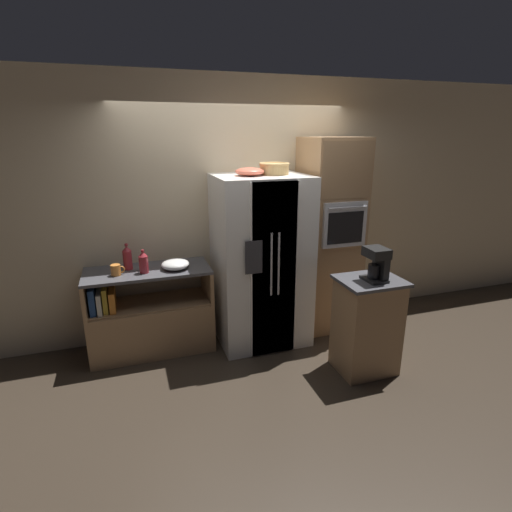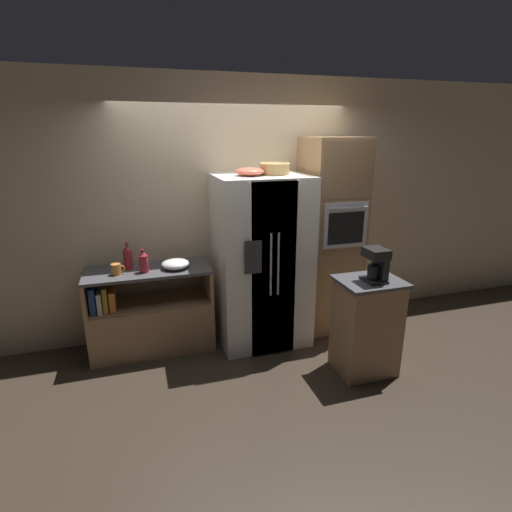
% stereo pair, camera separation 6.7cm
% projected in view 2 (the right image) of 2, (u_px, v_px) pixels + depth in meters
% --- Properties ---
extents(ground_plane, '(20.00, 20.00, 0.00)m').
position_uv_depth(ground_plane, '(247.00, 340.00, 4.46)').
color(ground_plane, '#382D23').
extents(wall_back, '(12.00, 0.06, 2.80)m').
position_uv_depth(wall_back, '(235.00, 209.00, 4.45)').
color(wall_back, beige).
rests_on(wall_back, ground_plane).
extents(counter_left, '(1.24, 0.55, 0.89)m').
position_uv_depth(counter_left, '(150.00, 320.00, 4.20)').
color(counter_left, '#A87F56').
rests_on(counter_left, ground_plane).
extents(refrigerator, '(0.95, 0.82, 1.81)m').
position_uv_depth(refrigerator, '(261.00, 261.00, 4.25)').
color(refrigerator, white).
rests_on(refrigerator, ground_plane).
extents(wall_oven, '(0.61, 0.67, 2.17)m').
position_uv_depth(wall_oven, '(330.00, 236.00, 4.52)').
color(wall_oven, '#A87F56').
rests_on(wall_oven, ground_plane).
extents(island_counter, '(0.58, 0.47, 0.93)m').
position_uv_depth(island_counter, '(366.00, 326.00, 3.76)').
color(island_counter, '#A87F56').
rests_on(island_counter, ground_plane).
extents(wicker_basket, '(0.31, 0.31, 0.12)m').
position_uv_depth(wicker_basket, '(275.00, 168.00, 4.02)').
color(wicker_basket, tan).
rests_on(wicker_basket, refrigerator).
extents(fruit_bowl, '(0.29, 0.29, 0.08)m').
position_uv_depth(fruit_bowl, '(250.00, 172.00, 3.92)').
color(fruit_bowl, '#DB664C').
rests_on(fruit_bowl, refrigerator).
extents(bottle_tall, '(0.09, 0.09, 0.24)m').
position_uv_depth(bottle_tall, '(144.00, 261.00, 3.92)').
color(bottle_tall, maroon).
rests_on(bottle_tall, counter_left).
extents(bottle_short, '(0.09, 0.09, 0.27)m').
position_uv_depth(bottle_short, '(128.00, 257.00, 4.02)').
color(bottle_short, maroon).
rests_on(bottle_short, counter_left).
extents(mug, '(0.13, 0.09, 0.11)m').
position_uv_depth(mug, '(116.00, 269.00, 3.87)').
color(mug, orange).
rests_on(mug, counter_left).
extents(mixing_bowl, '(0.28, 0.28, 0.10)m').
position_uv_depth(mixing_bowl, '(175.00, 264.00, 4.04)').
color(mixing_bowl, white).
rests_on(mixing_bowl, counter_left).
extents(coffee_maker, '(0.18, 0.22, 0.31)m').
position_uv_depth(coffee_maker, '(377.00, 263.00, 3.55)').
color(coffee_maker, black).
rests_on(coffee_maker, island_counter).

